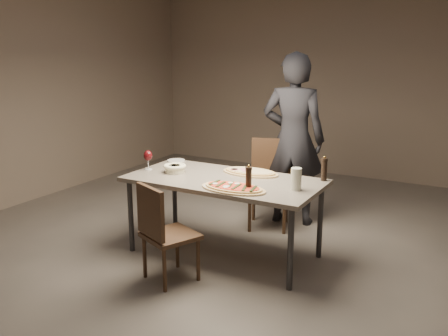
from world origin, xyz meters
The scene contains 14 objects.
room centered at (0.00, 0.00, 1.40)m, with size 7.00×7.00×7.00m.
dining_table centered at (0.00, 0.00, 0.69)m, with size 1.80×0.90×0.75m.
zucchini_pizza centered at (0.25, -0.28, 0.77)m, with size 0.59×0.33×0.05m.
ham_pizza centered at (0.13, 0.28, 0.77)m, with size 0.57×0.32×0.04m.
bread_basket centered at (-0.53, -0.03, 0.80)m, with size 0.22×0.22×0.08m.
oil_dish centered at (0.04, -0.30, 0.76)m, with size 0.14×0.14×0.02m.
pepper_mill_left centered at (0.37, -0.24, 0.86)m, with size 0.06×0.06×0.23m.
pepper_mill_right centered at (0.83, 0.38, 0.86)m, with size 0.06×0.06×0.23m.
carafe centered at (0.72, -0.02, 0.85)m, with size 0.09×0.09×0.19m.
wine_glass centered at (-0.82, -0.07, 0.89)m, with size 0.09×0.09×0.20m.
side_plate centered at (-0.79, 0.37, 0.76)m, with size 0.19×0.19×0.01m.
chair_near centered at (-0.17, -0.75, 0.48)m, with size 0.53×0.53×0.85m.
chair_far centered at (0.04, 0.96, 0.53)m, with size 0.57×0.57×0.95m.
diner centered at (0.22, 1.17, 0.95)m, with size 0.69×0.45×1.89m, color black.
Camera 1 is at (2.17, -3.90, 1.96)m, focal length 40.00 mm.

